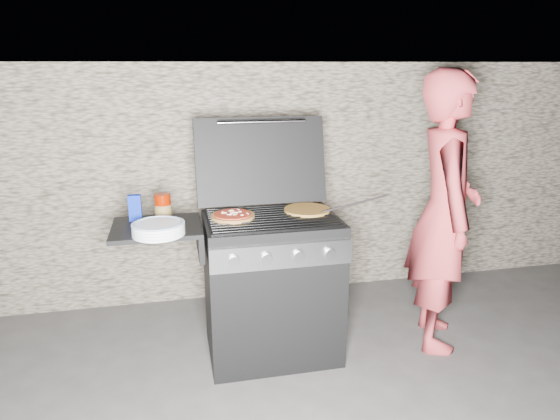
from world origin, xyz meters
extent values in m
plane|color=#3A3836|center=(0.00, 0.00, 0.00)|extent=(50.00, 50.00, 0.00)
cube|color=gray|center=(0.00, 1.05, 0.90)|extent=(8.00, 0.35, 1.80)
cylinder|color=gold|center=(0.24, 0.07, 0.92)|extent=(0.37, 0.37, 0.02)
cylinder|color=#701200|center=(-0.63, 0.14, 0.98)|extent=(0.12, 0.12, 0.15)
cube|color=navy|center=(-0.79, 0.13, 0.98)|extent=(0.07, 0.04, 0.15)
cylinder|color=silver|center=(-0.65, -0.16, 0.94)|extent=(0.36, 0.36, 0.07)
imported|color=#B0353A|center=(1.10, -0.07, 0.88)|extent=(0.62, 0.75, 1.77)
cylinder|color=black|center=(0.49, 0.00, 0.96)|extent=(0.49, 0.04, 0.10)
camera|label=1|loc=(-0.56, -2.78, 1.79)|focal=32.00mm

